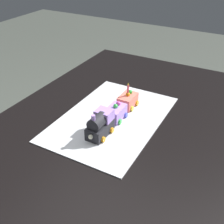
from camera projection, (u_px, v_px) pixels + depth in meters
ground_plane at (121, 223)px, 1.63m from camera, size 8.00×8.00×0.00m
dining_table at (123, 137)px, 1.29m from camera, size 1.40×1.00×0.74m
cake_board at (112, 118)px, 1.22m from camera, size 0.60×0.40×0.00m
cake_locomotive at (100, 124)px, 1.10m from camera, size 0.14×0.08×0.12m
cake_car_tanker_lavender at (116, 113)px, 1.20m from camera, size 0.10×0.08×0.07m
cake_car_gondola_coral at (128, 101)px, 1.29m from camera, size 0.10×0.08×0.07m
birthday_candle at (128, 88)px, 1.25m from camera, size 0.01×0.01×0.05m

